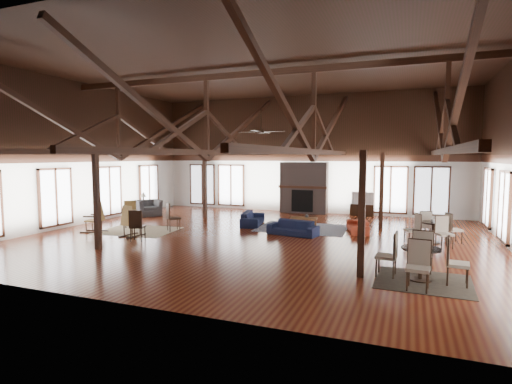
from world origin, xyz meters
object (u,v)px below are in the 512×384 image
at_px(coffee_table, 304,219).
at_px(sofa_navy_left, 253,218).
at_px(sofa_orange, 357,225).
at_px(cafe_table_far, 433,228).
at_px(sofa_navy_front, 293,228).
at_px(cafe_table_near, 421,258).
at_px(armchair, 148,208).
at_px(tv_console, 362,210).

bearing_deg(coffee_table, sofa_navy_left, 176.72).
relative_size(sofa_orange, cafe_table_far, 0.88).
relative_size(sofa_navy_front, cafe_table_near, 0.88).
bearing_deg(cafe_table_far, sofa_navy_left, 170.66).
xyz_separation_m(sofa_orange, cafe_table_near, (2.12, -5.63, 0.29)).
xyz_separation_m(sofa_orange, armchair, (-10.11, 0.63, 0.13)).
relative_size(sofa_navy_front, armchair, 1.58).
bearing_deg(sofa_navy_left, armchair, 72.29).
bearing_deg(cafe_table_far, tv_console, 117.86).
xyz_separation_m(armchair, cafe_table_near, (12.22, -6.26, 0.16)).
bearing_deg(cafe_table_near, tv_console, 103.63).
distance_m(sofa_navy_left, coffee_table, 2.20).
bearing_deg(tv_console, sofa_orange, -85.93).
height_order(sofa_navy_left, cafe_table_near, cafe_table_near).
relative_size(sofa_orange, armchair, 1.45).
relative_size(sofa_orange, coffee_table, 1.49).
xyz_separation_m(sofa_navy_front, coffee_table, (-0.00, 1.63, 0.09)).
height_order(sofa_orange, armchair, armchair).
height_order(sofa_navy_left, cafe_table_far, cafe_table_far).
relative_size(sofa_navy_left, cafe_table_far, 1.01).
distance_m(armchair, cafe_table_near, 13.73).
bearing_deg(sofa_navy_left, sofa_navy_front, -136.04).
relative_size(coffee_table, cafe_table_far, 0.59).
bearing_deg(cafe_table_near, armchair, 152.90).
height_order(armchair, cafe_table_near, cafe_table_near).
relative_size(sofa_navy_front, cafe_table_far, 0.96).
distance_m(coffee_table, armchair, 7.97).
height_order(sofa_navy_left, sofa_orange, sofa_navy_left).
bearing_deg(sofa_navy_front, armchair, 175.08).
bearing_deg(sofa_navy_left, coffee_table, -98.35).
bearing_deg(sofa_orange, coffee_table, -108.29).
bearing_deg(armchair, cafe_table_far, -62.36).
bearing_deg(coffee_table, armchair, 169.93).
height_order(sofa_orange, cafe_table_near, cafe_table_near).
bearing_deg(tv_console, sofa_navy_left, -132.69).
distance_m(sofa_orange, armchair, 10.13).
xyz_separation_m(sofa_navy_front, armchair, (-7.95, 2.11, 0.11)).
xyz_separation_m(coffee_table, cafe_table_far, (4.76, -1.27, 0.14)).
bearing_deg(cafe_table_far, cafe_table_near, -96.18).
xyz_separation_m(sofa_navy_front, cafe_table_near, (4.27, -4.14, 0.27)).
height_order(sofa_navy_left, coffee_table, sofa_navy_left).
relative_size(armchair, tv_console, 1.04).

